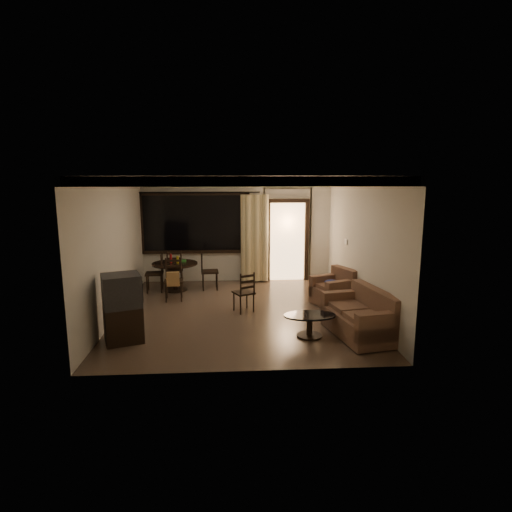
{
  "coord_description": "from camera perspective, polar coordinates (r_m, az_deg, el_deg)",
  "views": [
    {
      "loc": [
        -0.25,
        -8.56,
        2.81
      ],
      "look_at": [
        0.34,
        0.2,
        1.15
      ],
      "focal_mm": 30.0,
      "sensor_mm": 36.0,
      "label": 1
    }
  ],
  "objects": [
    {
      "name": "dining_table",
      "position": [
        10.71,
        -10.74,
        -1.67
      ],
      "size": [
        1.11,
        1.11,
        0.92
      ],
      "rotation": [
        0.0,
        0.0,
        0.08
      ],
      "color": "black",
      "rests_on": "ground"
    },
    {
      "name": "tv_cabinet",
      "position": [
        7.66,
        -17.36,
        -6.64
      ],
      "size": [
        0.76,
        0.73,
        1.18
      ],
      "rotation": [
        0.0,
        0.0,
        0.35
      ],
      "color": "black",
      "rests_on": "ground"
    },
    {
      "name": "side_chair",
      "position": [
        8.97,
        -1.62,
        -5.85
      ],
      "size": [
        0.51,
        0.51,
        0.86
      ],
      "rotation": [
        0.0,
        0.0,
        3.58
      ],
      "color": "black",
      "rests_on": "ground"
    },
    {
      "name": "dining_chair_north",
      "position": [
        11.22,
        -10.74,
        -2.5
      ],
      "size": [
        0.45,
        0.45,
        0.95
      ],
      "rotation": [
        0.0,
        0.0,
        3.22
      ],
      "color": "black",
      "rests_on": "ground"
    },
    {
      "name": "dining_chair_south",
      "position": [
        9.93,
        -10.9,
        -4.11
      ],
      "size": [
        0.45,
        0.51,
        0.95
      ],
      "rotation": [
        0.0,
        0.0,
        0.08
      ],
      "color": "black",
      "rests_on": "ground"
    },
    {
      "name": "ground",
      "position": [
        9.02,
        -2.07,
        -7.46
      ],
      "size": [
        5.5,
        5.5,
        0.0
      ],
      "primitive_type": "plane",
      "color": "#7F6651",
      "rests_on": "ground"
    },
    {
      "name": "dining_chair_east",
      "position": [
        10.76,
        -6.24,
        -2.95
      ],
      "size": [
        0.45,
        0.45,
        0.95
      ],
      "rotation": [
        0.0,
        0.0,
        1.65
      ],
      "color": "black",
      "rests_on": "ground"
    },
    {
      "name": "dining_chair_west",
      "position": [
        10.77,
        -13.29,
        -3.16
      ],
      "size": [
        0.45,
        0.45,
        0.95
      ],
      "rotation": [
        0.0,
        0.0,
        -1.49
      ],
      "color": "black",
      "rests_on": "ground"
    },
    {
      "name": "room_shell",
      "position": [
        10.42,
        0.83,
        5.31
      ],
      "size": [
        5.5,
        6.7,
        5.5
      ],
      "color": "beige",
      "rests_on": "ground"
    },
    {
      "name": "coffee_table",
      "position": [
        7.68,
        7.15,
        -8.72
      ],
      "size": [
        0.92,
        0.55,
        0.4
      ],
      "rotation": [
        0.0,
        0.0,
        0.24
      ],
      "color": "black",
      "rests_on": "ground"
    },
    {
      "name": "sofa",
      "position": [
        7.87,
        13.94,
        -8.01
      ],
      "size": [
        1.08,
        1.65,
        0.82
      ],
      "rotation": [
        0.0,
        0.0,
        0.18
      ],
      "color": "#4D2524",
      "rests_on": "ground"
    },
    {
      "name": "armchair",
      "position": [
        9.6,
        10.48,
        -4.49
      ],
      "size": [
        1.01,
        1.01,
        0.78
      ],
      "rotation": [
        0.0,
        0.0,
        0.38
      ],
      "color": "#4D2524",
      "rests_on": "ground"
    }
  ]
}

